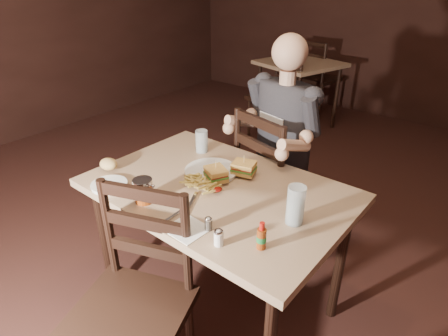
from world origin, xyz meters
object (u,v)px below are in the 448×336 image
Objects in this scene: main_table at (218,200)px; diner at (280,116)px; bg_table at (299,70)px; dinner_plate at (211,172)px; glass_right at (296,205)px; syrup_dispenser at (143,191)px; hot_sauce at (262,236)px; bg_chair_far at (319,78)px; bg_chair_near at (273,98)px; chair_near at (128,316)px; side_plate at (109,186)px; glass_left at (202,141)px; chair_far at (280,184)px.

diner is at bearing 91.54° from main_table.
diner is (1.02, -2.17, 0.28)m from bg_table.
diner is 3.38× the size of dinner_plate.
syrup_dispenser is at bearing -155.12° from glass_right.
diner is 0.94m from hot_sauce.
bg_chair_far is (0.00, 0.55, -0.21)m from bg_table.
hot_sauce is (1.45, -2.45, 0.35)m from bg_chair_near.
glass_right is at bearing -11.77° from dinner_plate.
chair_near is 0.63m from hot_sauce.
bg_chair_far is 3.69m from side_plate.
diner is 7.78× the size of hot_sauce.
side_plate is at bearing -60.26° from bg_chair_near.
dinner_plate is at bearing 82.00° from syrup_dispenser.
dinner_plate is 0.27m from glass_left.
diner is 7.98× the size of syrup_dispenser.
glass_left is (-0.21, 0.16, 0.06)m from dinner_plate.
chair_far reaches higher than side_plate.
glass_right is (0.75, -0.28, 0.02)m from glass_left.
dinner_plate reaches higher than bg_table.
bg_chair_near is at bearing 120.69° from hot_sauce.
bg_table is 3.75× the size of dinner_plate.
bg_chair_near reaches higher than dinner_plate.
bg_table is 1.11× the size of diner.
bg_chair_near reaches higher than hot_sauce.
glass_right is (1.47, -2.23, 0.38)m from bg_chair_near.
diner is 0.91m from syrup_dispenser.
bg_table is 5.90× the size of side_plate.
side_plate is (0.64, -3.07, 0.10)m from bg_table.
bg_chair_near is at bearing 104.13° from side_plate.
chair_far is 3.76× the size of dinner_plate.
main_table is 0.50m from hot_sauce.
glass_right is at bearing 122.89° from bg_chair_far.
chair_near reaches higher than side_plate.
chair_near reaches higher than glass_left.
chair_near reaches higher than dinner_plate.
bg_chair_near is at bearing 136.60° from diner.
glass_right is (1.47, -3.33, 0.38)m from bg_chair_far.
glass_left is at bearing 145.95° from hot_sauce.
diner is 6.99× the size of glass_left.
bg_chair_far is at bearing 104.26° from syrup_dispenser.
chair_near is 1.00× the size of bg_chair_near.
bg_chair_far is at bearing 90.00° from bg_table.
bg_chair_near is at bearing 115.29° from main_table.
glass_right is at bearing 25.62° from syrup_dispenser.
hot_sauce is at bearing 5.47° from side_plate.
dinner_plate is 0.62m from hot_sauce.
hot_sauce is at bearing -34.05° from glass_left.
glass_right is (0.38, 0.59, 0.37)m from chair_near.
dinner_plate is (0.93, -2.11, 0.30)m from bg_chair_near.
glass_left is at bearing 81.78° from side_plate.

